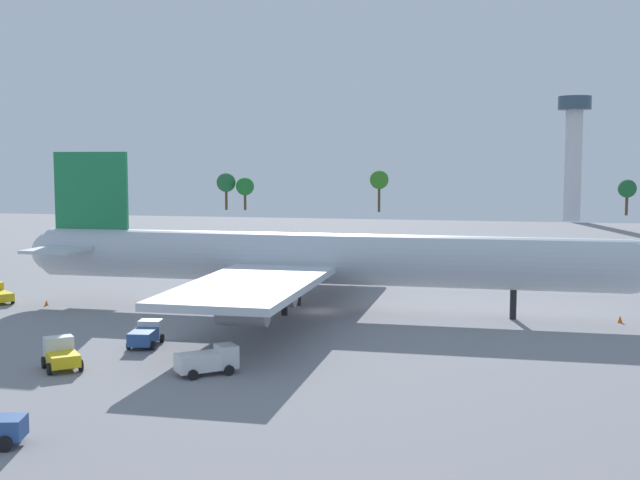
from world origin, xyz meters
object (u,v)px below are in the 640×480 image
object	(u,v)px
control_tower	(573,147)
safety_cone_tail	(46,303)
fuel_truck	(61,355)
cargo_airplane	(315,259)
safety_cone_nose	(620,319)
baggage_tug	(208,360)
catering_truck	(146,334)

from	to	relation	value
control_tower	safety_cone_tail	bearing A→B (deg)	-115.13
fuel_truck	safety_cone_tail	bearing A→B (deg)	123.06
cargo_airplane	safety_cone_tail	world-z (taller)	cargo_airplane
safety_cone_nose	control_tower	world-z (taller)	control_tower
fuel_truck	safety_cone_tail	size ratio (longest dim) A/B	6.68
cargo_airplane	control_tower	world-z (taller)	control_tower
fuel_truck	safety_cone_nose	xyz separation A→B (m)	(47.21, 29.82, -0.79)
baggage_tug	control_tower	bearing A→B (deg)	76.67
fuel_truck	control_tower	bearing A→B (deg)	73.04
baggage_tug	safety_cone_tail	distance (m)	38.53
cargo_airplane	control_tower	bearing A→B (deg)	75.03
cargo_airplane	catering_truck	bearing A→B (deg)	-119.63
catering_truck	control_tower	bearing A→B (deg)	73.14
cargo_airplane	catering_truck	size ratio (longest dim) A/B	14.01
cargo_airplane	fuel_truck	xyz separation A→B (m)	(-14.51, -29.36, -4.74)
catering_truck	control_tower	xyz separation A→B (m)	(51.00, 168.24, 19.49)
fuel_truck	safety_cone_nose	size ratio (longest dim) A/B	5.85
safety_cone_tail	fuel_truck	bearing A→B (deg)	-56.94
baggage_tug	safety_cone_tail	bearing A→B (deg)	139.42
catering_truck	baggage_tug	bearing A→B (deg)	-42.71
fuel_truck	safety_cone_tail	xyz separation A→B (m)	(-16.95, 26.04, -0.84)
catering_truck	cargo_airplane	bearing A→B (deg)	60.37
safety_cone_nose	control_tower	size ratio (longest dim) A/B	0.02
cargo_airplane	baggage_tug	world-z (taller)	cargo_airplane
cargo_airplane	safety_cone_nose	size ratio (longest dim) A/B	94.16
fuel_truck	baggage_tug	xyz separation A→B (m)	(12.31, 0.98, -0.04)
baggage_tug	safety_cone_nose	bearing A→B (deg)	39.57
cargo_airplane	catering_truck	xyz separation A→B (m)	(-11.34, -19.95, -4.87)
cargo_airplane	baggage_tug	xyz separation A→B (m)	(-2.21, -28.38, -4.78)
fuel_truck	catering_truck	xyz separation A→B (m)	(3.17, 9.41, -0.13)
control_tower	baggage_tug	bearing A→B (deg)	-103.33
safety_cone_tail	control_tower	size ratio (longest dim) A/B	0.02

